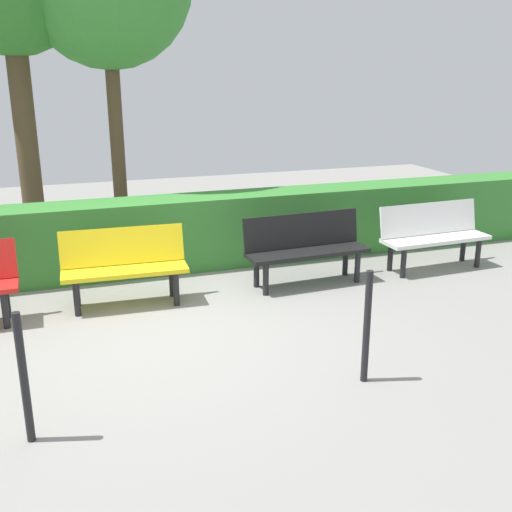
{
  "coord_description": "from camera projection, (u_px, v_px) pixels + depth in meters",
  "views": [
    {
      "loc": [
        0.86,
        5.79,
        2.59
      ],
      "look_at": [
        -1.23,
        -0.34,
        0.55
      ],
      "focal_mm": 42.35,
      "sensor_mm": 36.0,
      "label": 1
    }
  ],
  "objects": [
    {
      "name": "ground_plane",
      "position": [
        154.0,
        327.0,
        6.26
      ],
      "size": [
        17.32,
        17.32,
        0.0
      ],
      "primitive_type": "plane",
      "color": "gray"
    },
    {
      "name": "bench_white",
      "position": [
        433.0,
        233.0,
        8.0
      ],
      "size": [
        1.5,
        0.52,
        0.86
      ],
      "rotation": [
        0.0,
        0.0,
        0.04
      ],
      "color": "white",
      "rests_on": "ground_plane"
    },
    {
      "name": "bench_black",
      "position": [
        305.0,
        246.0,
        7.42
      ],
      "size": [
        1.56,
        0.52,
        0.86
      ],
      "rotation": [
        0.0,
        0.0,
        0.04
      ],
      "color": "black",
      "rests_on": "ground_plane"
    },
    {
      "name": "bench_yellow",
      "position": [
        124.0,
        263.0,
        6.76
      ],
      "size": [
        1.4,
        0.52,
        0.86
      ],
      "rotation": [
        0.0,
        0.0,
        -0.04
      ],
      "color": "yellow",
      "rests_on": "ground_plane"
    },
    {
      "name": "hedge_row",
      "position": [
        198.0,
        232.0,
        8.07
      ],
      "size": [
        13.32,
        0.62,
        0.96
      ],
      "primitive_type": "cube",
      "color": "#387F33",
      "rests_on": "ground_plane"
    },
    {
      "name": "railing_post_mid",
      "position": [
        367.0,
        327.0,
        5.05
      ],
      "size": [
        0.06,
        0.06,
        1.0
      ],
      "primitive_type": "cylinder",
      "color": "black",
      "rests_on": "ground_plane"
    },
    {
      "name": "railing_post_far",
      "position": [
        24.0,
        379.0,
        4.22
      ],
      "size": [
        0.06,
        0.06,
        1.0
      ],
      "primitive_type": "cylinder",
      "color": "black",
      "rests_on": "ground_plane"
    }
  ]
}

